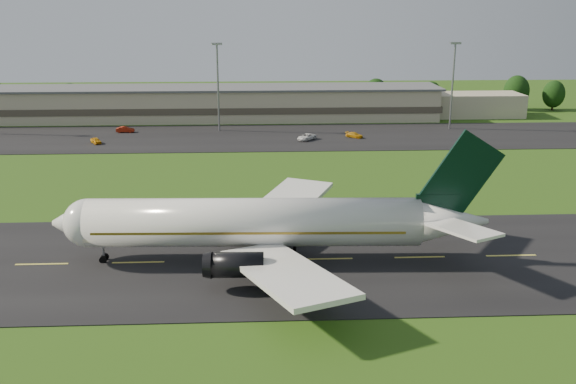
{
  "coord_description": "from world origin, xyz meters",
  "views": [
    {
      "loc": [
        14.06,
        -69.65,
        28.92
      ],
      "look_at": [
        17.78,
        8.0,
        6.0
      ],
      "focal_mm": 40.0,
      "sensor_mm": 36.0,
      "label": 1
    }
  ],
  "objects_px": {
    "light_mast_centre": "(218,76)",
    "light_mast_east": "(453,75)",
    "terminal": "(228,104)",
    "service_vehicle_a": "(96,141)",
    "airliner": "(261,223)",
    "service_vehicle_b": "(125,129)",
    "service_vehicle_d": "(354,135)",
    "service_vehicle_c": "(307,137)"
  },
  "relations": [
    {
      "from": "service_vehicle_b",
      "to": "light_mast_centre",
      "type": "bearing_deg",
      "value": -86.43
    },
    {
      "from": "airliner",
      "to": "service_vehicle_c",
      "type": "distance_m",
      "value": 69.14
    },
    {
      "from": "service_vehicle_c",
      "to": "terminal",
      "type": "bearing_deg",
      "value": 164.81
    },
    {
      "from": "airliner",
      "to": "service_vehicle_c",
      "type": "bearing_deg",
      "value": 83.36
    },
    {
      "from": "service_vehicle_c",
      "to": "service_vehicle_d",
      "type": "relative_size",
      "value": 1.2
    },
    {
      "from": "light_mast_east",
      "to": "service_vehicle_b",
      "type": "xyz_separation_m",
      "value": [
        -76.71,
        -1.19,
        -11.96
      ]
    },
    {
      "from": "light_mast_east",
      "to": "service_vehicle_c",
      "type": "height_order",
      "value": "light_mast_east"
    },
    {
      "from": "service_vehicle_a",
      "to": "service_vehicle_d",
      "type": "height_order",
      "value": "service_vehicle_a"
    },
    {
      "from": "service_vehicle_a",
      "to": "service_vehicle_d",
      "type": "distance_m",
      "value": 56.31
    },
    {
      "from": "airliner",
      "to": "light_mast_east",
      "type": "bearing_deg",
      "value": 62.34
    },
    {
      "from": "terminal",
      "to": "light_mast_east",
      "type": "distance_m",
      "value": 56.67
    },
    {
      "from": "light_mast_centre",
      "to": "airliner",
      "type": "bearing_deg",
      "value": -83.36
    },
    {
      "from": "service_vehicle_d",
      "to": "airliner",
      "type": "bearing_deg",
      "value": -159.68
    },
    {
      "from": "light_mast_centre",
      "to": "service_vehicle_a",
      "type": "bearing_deg",
      "value": -152.51
    },
    {
      "from": "airliner",
      "to": "light_mast_centre",
      "type": "distance_m",
      "value": 80.98
    },
    {
      "from": "terminal",
      "to": "light_mast_centre",
      "type": "relative_size",
      "value": 7.13
    },
    {
      "from": "light_mast_east",
      "to": "light_mast_centre",
      "type": "bearing_deg",
      "value": 180.0
    },
    {
      "from": "terminal",
      "to": "service_vehicle_a",
      "type": "height_order",
      "value": "terminal"
    },
    {
      "from": "service_vehicle_b",
      "to": "airliner",
      "type": "bearing_deg",
      "value": -158.09
    },
    {
      "from": "airliner",
      "to": "terminal",
      "type": "bearing_deg",
      "value": 96.76
    },
    {
      "from": "terminal",
      "to": "service_vehicle_b",
      "type": "height_order",
      "value": "terminal"
    },
    {
      "from": "terminal",
      "to": "light_mast_centre",
      "type": "xyz_separation_m",
      "value": [
        -1.4,
        -16.18,
        8.75
      ]
    },
    {
      "from": "light_mast_east",
      "to": "service_vehicle_d",
      "type": "xyz_separation_m",
      "value": [
        -24.38,
        -9.72,
        -12.05
      ]
    },
    {
      "from": "light_mast_centre",
      "to": "light_mast_east",
      "type": "bearing_deg",
      "value": 0.0
    },
    {
      "from": "airliner",
      "to": "light_mast_east",
      "type": "distance_m",
      "value": 92.5
    },
    {
      "from": "light_mast_east",
      "to": "service_vehicle_b",
      "type": "height_order",
      "value": "light_mast_east"
    },
    {
      "from": "service_vehicle_b",
      "to": "service_vehicle_d",
      "type": "relative_size",
      "value": 1.02
    },
    {
      "from": "service_vehicle_a",
      "to": "service_vehicle_b",
      "type": "relative_size",
      "value": 0.88
    },
    {
      "from": "airliner",
      "to": "terminal",
      "type": "distance_m",
      "value": 96.54
    },
    {
      "from": "service_vehicle_a",
      "to": "service_vehicle_c",
      "type": "height_order",
      "value": "service_vehicle_c"
    },
    {
      "from": "light_mast_east",
      "to": "service_vehicle_d",
      "type": "bearing_deg",
      "value": -158.25
    },
    {
      "from": "airliner",
      "to": "terminal",
      "type": "xyz_separation_m",
      "value": [
        -7.92,
        96.21,
        -0.67
      ]
    },
    {
      "from": "airliner",
      "to": "light_mast_centre",
      "type": "bearing_deg",
      "value": 98.7
    },
    {
      "from": "terminal",
      "to": "service_vehicle_a",
      "type": "relative_size",
      "value": 39.7
    },
    {
      "from": "airliner",
      "to": "light_mast_centre",
      "type": "relative_size",
      "value": 2.52
    },
    {
      "from": "airliner",
      "to": "light_mast_east",
      "type": "relative_size",
      "value": 2.52
    },
    {
      "from": "light_mast_east",
      "to": "service_vehicle_d",
      "type": "height_order",
      "value": "light_mast_east"
    },
    {
      "from": "terminal",
      "to": "service_vehicle_b",
      "type": "xyz_separation_m",
      "value": [
        -23.11,
        -17.37,
        -3.21
      ]
    },
    {
      "from": "light_mast_centre",
      "to": "service_vehicle_c",
      "type": "height_order",
      "value": "light_mast_centre"
    },
    {
      "from": "airliner",
      "to": "service_vehicle_a",
      "type": "xyz_separation_m",
      "value": [
        -34.9,
        66.72,
        -3.94
      ]
    },
    {
      "from": "light_mast_east",
      "to": "service_vehicle_a",
      "type": "bearing_deg",
      "value": -170.62
    },
    {
      "from": "service_vehicle_c",
      "to": "service_vehicle_d",
      "type": "xyz_separation_m",
      "value": [
        10.87,
        2.07,
        -0.09
      ]
    }
  ]
}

